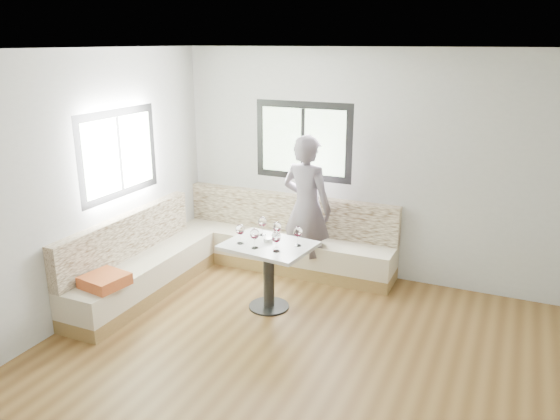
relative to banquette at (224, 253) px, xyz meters
name	(u,v)px	position (x,y,z in m)	size (l,w,h in m)	color
room	(286,223)	(1.51, -1.54, 1.08)	(5.01, 5.01, 2.81)	brown
banquette	(224,253)	(0.00, 0.00, 0.00)	(2.90, 2.80, 0.95)	olive
table	(269,260)	(0.84, -0.49, 0.24)	(1.00, 0.82, 0.76)	black
person	(307,208)	(0.91, 0.47, 0.58)	(0.66, 0.43, 1.82)	#5C535D
olive_ramekin	(268,240)	(0.81, -0.42, 0.45)	(0.10, 0.10, 0.04)	white
wine_glass_a	(240,230)	(0.56, -0.60, 0.58)	(0.10, 0.10, 0.22)	white
wine_glass_b	(255,235)	(0.76, -0.66, 0.58)	(0.10, 0.10, 0.22)	white
wine_glass_c	(276,238)	(1.01, -0.65, 0.58)	(0.10, 0.10, 0.22)	white
wine_glass_d	(277,227)	(0.88, -0.36, 0.58)	(0.10, 0.10, 0.22)	white
wine_glass_e	(298,232)	(1.15, -0.41, 0.58)	(0.10, 0.10, 0.22)	white
wine_glass_f	(262,222)	(0.66, -0.26, 0.58)	(0.10, 0.10, 0.22)	white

